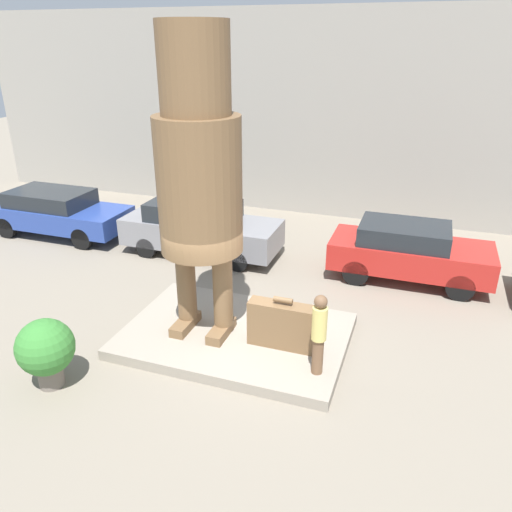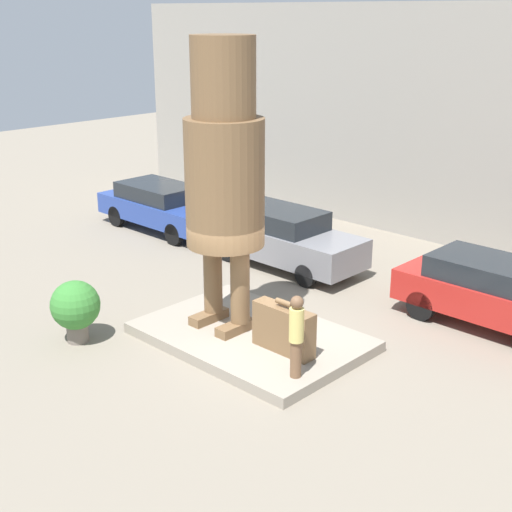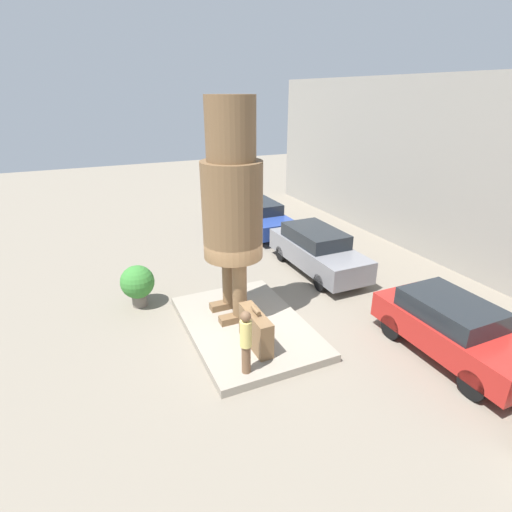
{
  "view_description": "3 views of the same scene",
  "coord_description": "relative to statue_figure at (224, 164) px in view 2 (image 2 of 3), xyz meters",
  "views": [
    {
      "loc": [
        3.43,
        -8.46,
        5.98
      ],
      "look_at": [
        0.56,
        -0.26,
        2.17
      ],
      "focal_mm": 35.0,
      "sensor_mm": 36.0,
      "label": 1
    },
    {
      "loc": [
        9.62,
        -9.92,
        6.71
      ],
      "look_at": [
        0.36,
        -0.23,
        2.08
      ],
      "focal_mm": 50.0,
      "sensor_mm": 36.0,
      "label": 2
    },
    {
      "loc": [
        9.02,
        -3.76,
        6.36
      ],
      "look_at": [
        0.31,
        0.17,
        2.39
      ],
      "focal_mm": 28.0,
      "sensor_mm": 36.0,
      "label": 3
    }
  ],
  "objects": [
    {
      "name": "planter_pot",
      "position": [
        -2.06,
        -2.44,
        -2.98
      ],
      "size": [
        1.05,
        1.05,
        1.36
      ],
      "color": "#70665B",
      "rests_on": "ground_plane"
    },
    {
      "name": "parked_car_grey",
      "position": [
        -2.07,
        4.14,
        -2.93
      ],
      "size": [
        4.65,
        1.72,
        1.61
      ],
      "color": "gray",
      "rests_on": "ground_plane"
    },
    {
      "name": "parked_car_blue",
      "position": [
        -7.17,
        4.06,
        -2.97
      ],
      "size": [
        4.69,
        1.78,
        1.47
      ],
      "color": "#284293",
      "rests_on": "ground_plane"
    },
    {
      "name": "ground_plane",
      "position": [
        0.64,
        0.1,
        -3.77
      ],
      "size": [
        60.0,
        60.0,
        0.0
      ],
      "primitive_type": "plane",
      "color": "gray"
    },
    {
      "name": "pedestal",
      "position": [
        0.64,
        0.1,
        -3.65
      ],
      "size": [
        4.69,
        3.2,
        0.23
      ],
      "color": "gray",
      "rests_on": "ground_plane"
    },
    {
      "name": "giant_suitcase",
      "position": [
        1.74,
        -0.1,
        -3.06
      ],
      "size": [
        1.39,
        0.37,
        1.1
      ],
      "color": "brown",
      "rests_on": "pedestal"
    },
    {
      "name": "building_backdrop",
      "position": [
        0.64,
        9.19,
        -0.29
      ],
      "size": [
        28.0,
        0.6,
        6.97
      ],
      "color": "gray",
      "rests_on": "ground_plane"
    },
    {
      "name": "parked_car_red",
      "position": [
        3.88,
        4.37,
        -2.94
      ],
      "size": [
        4.14,
        1.71,
        1.55
      ],
      "color": "#B2231E",
      "rests_on": "ground_plane"
    },
    {
      "name": "tourist",
      "position": [
        2.6,
        -0.73,
        -2.65
      ],
      "size": [
        0.28,
        0.28,
        1.62
      ],
      "color": "brown",
      "rests_on": "pedestal"
    },
    {
      "name": "statue_figure",
      "position": [
        0.0,
        0.0,
        0.0
      ],
      "size": [
        1.64,
        1.64,
        6.05
      ],
      "color": "brown",
      "rests_on": "pedestal"
    }
  ]
}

